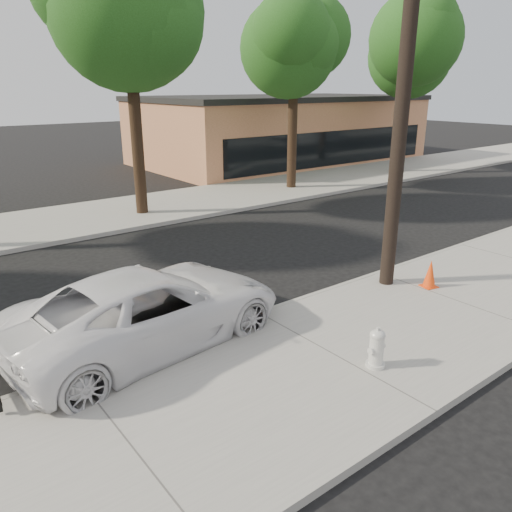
{
  "coord_description": "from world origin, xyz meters",
  "views": [
    {
      "loc": [
        -6.09,
        -9.88,
        4.84
      ],
      "look_at": [
        0.76,
        -1.04,
        1.0
      ],
      "focal_mm": 35.0,
      "sensor_mm": 36.0,
      "label": 1
    }
  ],
  "objects_px": {
    "traffic_cone": "(430,274)",
    "fire_hydrant": "(376,349)",
    "police_cruiser": "(149,309)",
    "utility_pole": "(403,92)"
  },
  "relations": [
    {
      "from": "utility_pole",
      "to": "traffic_cone",
      "type": "bearing_deg",
      "value": -52.87
    },
    {
      "from": "utility_pole",
      "to": "traffic_cone",
      "type": "relative_size",
      "value": 13.12
    },
    {
      "from": "utility_pole",
      "to": "fire_hydrant",
      "type": "height_order",
      "value": "utility_pole"
    },
    {
      "from": "police_cruiser",
      "to": "fire_hydrant",
      "type": "xyz_separation_m",
      "value": [
        2.64,
        -3.38,
        -0.28
      ]
    },
    {
      "from": "police_cruiser",
      "to": "fire_hydrant",
      "type": "distance_m",
      "value": 4.3
    },
    {
      "from": "utility_pole",
      "to": "fire_hydrant",
      "type": "xyz_separation_m",
      "value": [
        -3.32,
        -2.39,
        -4.21
      ]
    },
    {
      "from": "utility_pole",
      "to": "traffic_cone",
      "type": "xyz_separation_m",
      "value": [
        0.61,
        -0.81,
        -4.22
      ]
    },
    {
      "from": "fire_hydrant",
      "to": "traffic_cone",
      "type": "distance_m",
      "value": 4.24
    },
    {
      "from": "utility_pole",
      "to": "police_cruiser",
      "type": "distance_m",
      "value": 7.21
    },
    {
      "from": "traffic_cone",
      "to": "fire_hydrant",
      "type": "bearing_deg",
      "value": -158.16
    }
  ]
}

